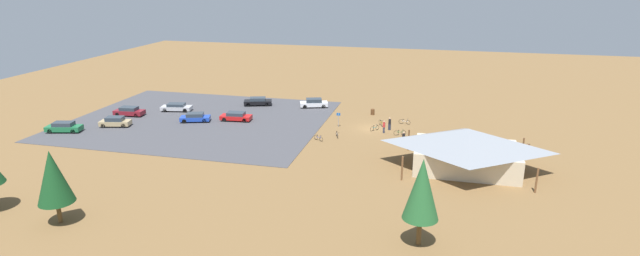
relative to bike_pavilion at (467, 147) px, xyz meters
The scene contains 25 objects.
ground 17.84m from the bike_pavilion, 45.61° to the right, with size 160.00×160.00×0.00m, color brown.
parking_lot_asphalt 39.73m from the bike_pavilion, 15.83° to the right, with size 37.22×30.76×0.05m, color #424247.
bike_pavilion is the anchor object (origin of this frame).
trash_bin 24.01m from the bike_pavilion, 56.39° to the right, with size 0.60×0.60×0.90m, color brown.
lot_sign 21.10m from the bike_pavilion, 35.64° to the right, with size 0.56×0.08×2.20m.
pine_east 18.31m from the bike_pavilion, 76.52° to the left, with size 2.91×2.91×7.46m.
pine_far_west 41.29m from the bike_pavilion, 31.39° to the left, with size 3.07×3.07×6.76m.
bicycle_red_near_sign 11.56m from the bike_pavilion, 132.80° to the right, with size 0.99×1.40×0.77m.
bicycle_yellow_lone_east 18.36m from the bike_pavilion, 51.97° to the right, with size 0.85×1.54×0.88m.
bicycle_silver_yard_left 18.19m from the bike_pavilion, 25.15° to the right, with size 0.68×1.58×0.78m.
bicycle_white_edge_north 18.03m from the bike_pavilion, 63.52° to the right, with size 1.71×0.48×0.82m.
bicycle_blue_yard_front 19.44m from the bike_pavilion, 17.27° to the right, with size 1.43×0.89×0.80m.
bicycle_green_mid_cluster 13.54m from the bike_pavilion, 52.13° to the right, with size 1.65×0.61×0.85m.
bicycle_teal_trailside 16.91m from the bike_pavilion, 45.15° to the right, with size 1.11×1.32×0.78m.
car_silver_end_stall 46.35m from the bike_pavilion, 18.14° to the right, with size 5.01×2.66×1.24m.
car_maroon_near_entry 50.80m from the bike_pavilion, 11.62° to the right, with size 4.69×2.15×1.39m.
car_tan_by_curb 48.59m from the bike_pavilion, ahead, with size 4.52×2.68×1.43m.
car_blue_far_end 39.54m from the bike_pavilion, 14.22° to the right, with size 4.65×3.03×1.32m.
car_white_second_row 32.01m from the bike_pavilion, 43.36° to the right, with size 4.83×3.13×1.45m.
car_green_inner_stall 53.62m from the bike_pavilion, ahead, with size 4.99×2.79×1.44m.
car_red_aisle_side 34.68m from the bike_pavilion, 19.67° to the right, with size 4.73×2.27×1.30m.
car_black_front_row 38.79m from the bike_pavilion, 32.63° to the right, with size 4.87×3.07×1.34m.
visitor_near_lot 15.34m from the bike_pavilion, 46.71° to the right, with size 0.36×0.36×1.73m.
visitor_by_pavilion 10.11m from the bike_pavilion, 41.91° to the right, with size 0.36×0.36×1.76m.
visitor_crossing_yard 16.09m from the bike_pavilion, 52.09° to the right, with size 0.39×0.40×1.80m.
Camera 1 is at (-8.78, 66.63, 21.06)m, focal length 27.67 mm.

